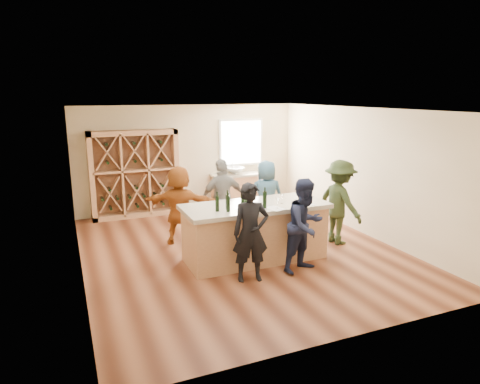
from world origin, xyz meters
name	(u,v)px	position (x,y,z in m)	size (l,w,h in m)	color
floor	(239,252)	(0.00, 0.00, -0.05)	(6.00, 7.00, 0.10)	brown
ceiling	(239,107)	(0.00, 0.00, 2.85)	(6.00, 7.00, 0.10)	white
wall_back	(189,157)	(0.00, 3.55, 1.40)	(6.00, 0.10, 2.80)	beige
wall_front	(352,238)	(0.00, -3.55, 1.40)	(6.00, 0.10, 2.80)	beige
wall_left	(73,196)	(-3.05, 0.00, 1.40)	(0.10, 7.00, 2.80)	beige
wall_right	(366,171)	(3.05, 0.00, 1.40)	(0.10, 7.00, 2.80)	beige
window_frame	(241,142)	(1.50, 3.47, 1.75)	(1.30, 0.06, 1.30)	white
window_pane	(241,142)	(1.50, 3.44, 1.75)	(1.18, 0.01, 1.18)	white
wine_rack	(135,174)	(-1.50, 3.27, 1.10)	(2.20, 0.45, 2.20)	tan
back_counter_base	(241,191)	(1.40, 3.20, 0.43)	(1.60, 0.58, 0.86)	tan
back_counter_top	(241,174)	(1.40, 3.20, 0.89)	(1.70, 0.62, 0.06)	#AFA38F
sink	(235,171)	(1.20, 3.20, 1.01)	(0.54, 0.54, 0.19)	silver
faucet	(232,167)	(1.20, 3.38, 1.07)	(0.02, 0.02, 0.30)	silver
tasting_counter_base	(255,234)	(0.09, -0.56, 0.50)	(2.60, 1.00, 1.00)	tan
tasting_counter_top	(255,206)	(0.09, -0.56, 1.04)	(2.72, 1.12, 0.08)	#AFA38F
wine_bottle_a	(217,204)	(-0.72, -0.74, 1.22)	(0.07, 0.07, 0.27)	black
wine_bottle_b	(228,204)	(-0.56, -0.84, 1.22)	(0.07, 0.07, 0.28)	black
wine_bottle_c	(227,202)	(-0.51, -0.69, 1.22)	(0.07, 0.07, 0.28)	black
wine_bottle_d	(243,201)	(-0.26, -0.80, 1.23)	(0.08, 0.08, 0.31)	black
wine_bottle_e	(245,199)	(-0.16, -0.67, 1.23)	(0.08, 0.08, 0.30)	black
wine_glass_a	(250,206)	(-0.21, -0.99, 1.18)	(0.07, 0.07, 0.20)	white
wine_glass_b	(277,203)	(0.33, -0.98, 1.18)	(0.08, 0.08, 0.20)	white
wine_glass_c	(301,202)	(0.78, -1.03, 1.17)	(0.07, 0.07, 0.19)	white
wine_glass_d	(282,199)	(0.57, -0.71, 1.17)	(0.07, 0.07, 0.18)	white
wine_glass_e	(304,198)	(0.99, -0.81, 1.17)	(0.07, 0.07, 0.18)	white
tasting_menu_a	(246,212)	(-0.28, -0.96, 1.08)	(0.24, 0.33, 0.00)	white
tasting_menu_b	(275,208)	(0.30, -0.97, 1.08)	(0.25, 0.33, 0.00)	white
tasting_menu_c	(307,204)	(1.00, -0.91, 1.08)	(0.20, 0.27, 0.00)	white
person_near_left	(251,233)	(-0.37, -1.38, 0.84)	(0.61, 0.45, 1.68)	black
person_near_right	(305,225)	(0.68, -1.39, 0.84)	(0.81, 0.45, 1.68)	#191E38
person_server	(340,202)	(2.09, -0.42, 0.89)	(1.14, 0.53, 1.77)	#263319
person_far_mid	(223,200)	(-0.06, 0.78, 0.87)	(1.02, 0.52, 1.75)	slate
person_far_right	(266,196)	(1.02, 0.87, 0.82)	(0.80, 0.52, 1.64)	#335972
person_far_left	(180,205)	(-0.99, 0.86, 0.83)	(1.54, 0.55, 1.66)	#994C19
wine_bottle_f	(265,200)	(0.14, -0.86, 1.23)	(0.07, 0.07, 0.30)	black
wine_glass_f	(248,197)	(0.04, -0.36, 1.17)	(0.07, 0.07, 0.18)	white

